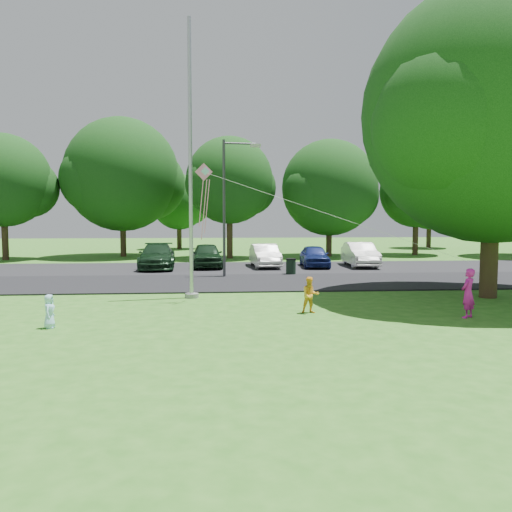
{
  "coord_description": "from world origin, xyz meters",
  "views": [
    {
      "loc": [
        -2.62,
        -13.26,
        2.93
      ],
      "look_at": [
        -1.21,
        4.0,
        1.6
      ],
      "focal_mm": 35.0,
      "sensor_mm": 36.0,
      "label": 1
    }
  ],
  "objects": [
    {
      "name": "big_tree",
      "position": [
        7.29,
        4.11,
        6.44
      ],
      "size": [
        9.89,
        9.37,
        11.37
      ],
      "rotation": [
        0.0,
        0.0,
        -0.34
      ],
      "color": "#332316",
      "rests_on": "ground"
    },
    {
      "name": "flagpole",
      "position": [
        -3.5,
        5.0,
        4.17
      ],
      "size": [
        0.5,
        0.5,
        10.0
      ],
      "color": "#B7BABF",
      "rests_on": "ground"
    },
    {
      "name": "parking_strip",
      "position": [
        0.0,
        15.5,
        0.03
      ],
      "size": [
        42.0,
        7.0,
        0.06
      ],
      "primitive_type": "cube",
      "color": "black",
      "rests_on": "ground"
    },
    {
      "name": "tree_row",
      "position": [
        1.59,
        24.23,
        5.71
      ],
      "size": [
        64.35,
        11.94,
        10.88
      ],
      "color": "#332316",
      "rests_on": "ground"
    },
    {
      "name": "parked_cars",
      "position": [
        -0.63,
        15.51,
        0.75
      ],
      "size": [
        13.85,
        5.01,
        1.42
      ],
      "color": "black",
      "rests_on": "ground"
    },
    {
      "name": "trash_can",
      "position": [
        1.23,
        11.91,
        0.43
      ],
      "size": [
        0.54,
        0.54,
        0.85
      ],
      "rotation": [
        0.0,
        0.0,
        -0.0
      ],
      "color": "black",
      "rests_on": "ground"
    },
    {
      "name": "child_yellow",
      "position": [
        0.27,
        1.71,
        0.56
      ],
      "size": [
        0.57,
        0.46,
        1.12
      ],
      "primitive_type": "imported",
      "rotation": [
        0.0,
        0.0,
        0.07
      ],
      "color": "#F8AB27",
      "rests_on": "ground"
    },
    {
      "name": "ground",
      "position": [
        0.0,
        0.0,
        0.0
      ],
      "size": [
        120.0,
        120.0,
        0.0
      ],
      "primitive_type": "plane",
      "color": "#2D6B1C",
      "rests_on": "ground"
    },
    {
      "name": "woman",
      "position": [
        4.74,
        0.62,
        0.73
      ],
      "size": [
        0.63,
        0.6,
        1.46
      ],
      "primitive_type": "imported",
      "rotation": [
        0.0,
        0.0,
        3.81
      ],
      "color": "#DB1DA6",
      "rests_on": "ground"
    },
    {
      "name": "park_road",
      "position": [
        0.0,
        9.0,
        0.03
      ],
      "size": [
        60.0,
        6.0,
        0.06
      ],
      "primitive_type": "cube",
      "color": "black",
      "rests_on": "ground"
    },
    {
      "name": "horizon_trees",
      "position": [
        4.06,
        33.88,
        4.3
      ],
      "size": [
        77.46,
        7.2,
        7.02
      ],
      "color": "#332316",
      "rests_on": "ground"
    },
    {
      "name": "child_blue",
      "position": [
        -7.03,
        0.21,
        0.45
      ],
      "size": [
        0.31,
        0.45,
        0.91
      ],
      "primitive_type": "imported",
      "rotation": [
        0.0,
        0.0,
        1.61
      ],
      "color": "#A6E2FF",
      "rests_on": "ground"
    },
    {
      "name": "kite",
      "position": [
        -2.77,
        4.06,
        4.01
      ],
      "size": [
        8.05,
        3.82,
        3.16
      ],
      "rotation": [
        0.0,
        0.0,
        -0.02
      ],
      "color": "pink",
      "rests_on": "ground"
    },
    {
      "name": "street_lamp",
      "position": [
        -1.92,
        11.32,
        4.03
      ],
      "size": [
        1.89,
        0.38,
        6.71
      ],
      "rotation": [
        0.0,
        0.0,
        0.1
      ],
      "color": "#3F3F44",
      "rests_on": "ground"
    }
  ]
}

